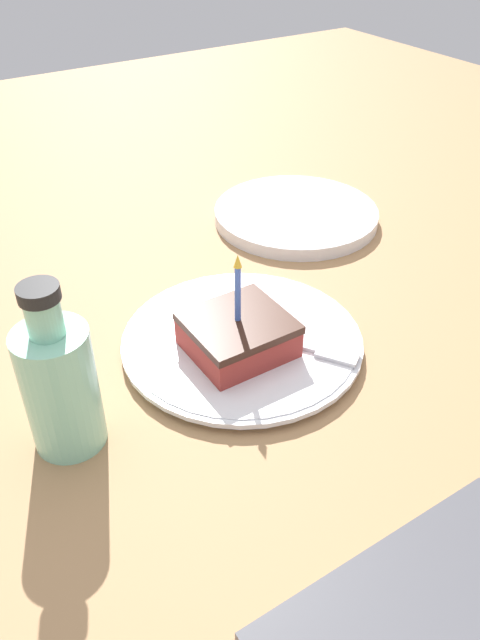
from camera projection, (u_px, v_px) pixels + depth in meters
ground_plane at (220, 369)px, 0.70m from camera, size 2.40×2.40×0.04m
plate at (240, 339)px, 0.70m from camera, size 0.27×0.27×0.01m
cake_slice at (238, 334)px, 0.66m from camera, size 0.10×0.10×0.12m
fork at (298, 344)px, 0.68m from camera, size 0.10×0.14×0.00m
bottle at (60, 384)px, 0.55m from camera, size 0.07×0.07×0.17m
side_plate at (296, 214)px, 0.94m from camera, size 0.24×0.24×0.02m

